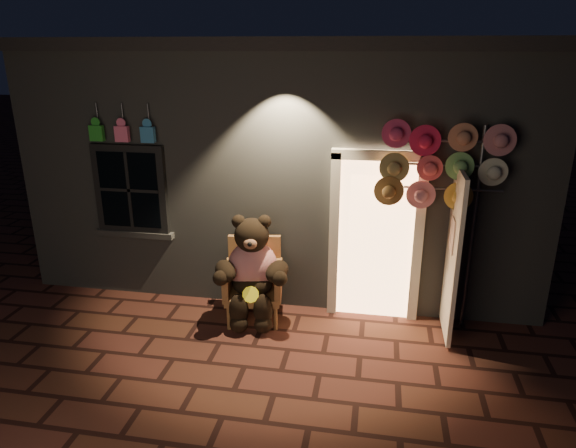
# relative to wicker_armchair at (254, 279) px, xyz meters

# --- Properties ---
(ground) EXTENTS (60.00, 60.00, 0.00)m
(ground) POSITION_rel_wicker_armchair_xyz_m (0.16, -1.14, -0.52)
(ground) COLOR #4C241D
(ground) RESTS_ON ground
(shop_building) EXTENTS (7.30, 5.95, 3.51)m
(shop_building) POSITION_rel_wicker_armchair_xyz_m (0.16, 2.84, 1.22)
(shop_building) COLOR slate
(shop_building) RESTS_ON ground
(wicker_armchair) EXTENTS (0.80, 0.74, 1.04)m
(wicker_armchair) POSITION_rel_wicker_armchair_xyz_m (0.00, 0.00, 0.00)
(wicker_armchair) COLOR olive
(wicker_armchair) RESTS_ON ground
(teddy_bear) EXTENTS (1.00, 0.84, 1.39)m
(teddy_bear) POSITION_rel_wicker_armchair_xyz_m (0.01, -0.13, 0.19)
(teddy_bear) COLOR red
(teddy_bear) RESTS_ON ground
(hat_rack) EXTENTS (1.44, 0.22, 2.54)m
(hat_rack) POSITION_rel_wicker_armchair_xyz_m (2.19, 0.14, 1.54)
(hat_rack) COLOR #59595E
(hat_rack) RESTS_ON ground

